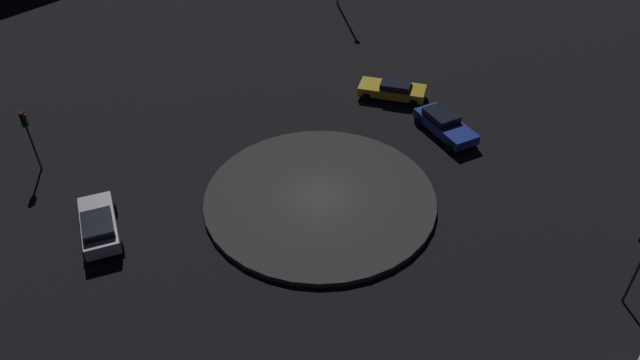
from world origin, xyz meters
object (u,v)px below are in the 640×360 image
Objects in this scene: car_blue at (445,124)px; traffic_light_southwest at (28,130)px; car_silver at (99,225)px; car_yellow at (393,89)px.

car_blue is 24.96m from traffic_light_southwest.
car_blue is at bearing -85.08° from car_silver.
car_yellow is 5.29m from car_blue.
car_yellow is 0.99× the size of car_blue.
car_yellow is at bearing -174.44° from car_blue.
car_blue is at bearing 18.51° from traffic_light_southwest.
car_yellow is at bearing -70.98° from car_silver.
car_yellow is 23.29m from traffic_light_southwest.
car_silver is 8.01m from traffic_light_southwest.
car_silver reaches higher than car_blue.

